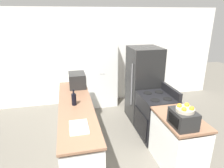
{
  "coord_description": "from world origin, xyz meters",
  "views": [
    {
      "loc": [
        -0.89,
        -1.89,
        2.44
      ],
      "look_at": [
        0.0,
        1.93,
        1.05
      ],
      "focal_mm": 32.0,
      "sensor_mm": 36.0,
      "label": 1
    }
  ],
  "objects_px": {
    "toaster_oven": "(183,119)",
    "fruit_bowl": "(185,109)",
    "microwave": "(77,80)",
    "refrigerator": "(143,84)",
    "wine_bottle": "(74,99)",
    "pantry_cabinet": "(100,71)",
    "stove": "(156,116)"
  },
  "relations": [
    {
      "from": "stove",
      "to": "toaster_oven",
      "type": "relative_size",
      "value": 2.8
    },
    {
      "from": "microwave",
      "to": "fruit_bowl",
      "type": "height_order",
      "value": "fruit_bowl"
    },
    {
      "from": "toaster_oven",
      "to": "fruit_bowl",
      "type": "distance_m",
      "value": 0.16
    },
    {
      "from": "wine_bottle",
      "to": "fruit_bowl",
      "type": "height_order",
      "value": "fruit_bowl"
    },
    {
      "from": "toaster_oven",
      "to": "fruit_bowl",
      "type": "xyz_separation_m",
      "value": [
        0.0,
        -0.02,
        0.16
      ]
    },
    {
      "from": "microwave",
      "to": "refrigerator",
      "type": "bearing_deg",
      "value": -4.33
    },
    {
      "from": "stove",
      "to": "wine_bottle",
      "type": "height_order",
      "value": "wine_bottle"
    },
    {
      "from": "pantry_cabinet",
      "to": "wine_bottle",
      "type": "height_order",
      "value": "pantry_cabinet"
    },
    {
      "from": "microwave",
      "to": "wine_bottle",
      "type": "distance_m",
      "value": 0.94
    },
    {
      "from": "pantry_cabinet",
      "to": "microwave",
      "type": "height_order",
      "value": "pantry_cabinet"
    },
    {
      "from": "fruit_bowl",
      "to": "refrigerator",
      "type": "bearing_deg",
      "value": 85.37
    },
    {
      "from": "pantry_cabinet",
      "to": "microwave",
      "type": "distance_m",
      "value": 1.11
    },
    {
      "from": "refrigerator",
      "to": "microwave",
      "type": "distance_m",
      "value": 1.53
    },
    {
      "from": "fruit_bowl",
      "to": "stove",
      "type": "bearing_deg",
      "value": 83.05
    },
    {
      "from": "pantry_cabinet",
      "to": "stove",
      "type": "bearing_deg",
      "value": -65.07
    },
    {
      "from": "stove",
      "to": "toaster_oven",
      "type": "height_order",
      "value": "toaster_oven"
    },
    {
      "from": "microwave",
      "to": "fruit_bowl",
      "type": "bearing_deg",
      "value": -56.28
    },
    {
      "from": "refrigerator",
      "to": "toaster_oven",
      "type": "relative_size",
      "value": 4.6
    },
    {
      "from": "wine_bottle",
      "to": "toaster_oven",
      "type": "bearing_deg",
      "value": -36.34
    },
    {
      "from": "pantry_cabinet",
      "to": "toaster_oven",
      "type": "relative_size",
      "value": 5.19
    },
    {
      "from": "wine_bottle",
      "to": "toaster_oven",
      "type": "xyz_separation_m",
      "value": [
        1.48,
        -1.09,
        0.01
      ]
    },
    {
      "from": "wine_bottle",
      "to": "pantry_cabinet",
      "type": "bearing_deg",
      "value": 66.46
    },
    {
      "from": "stove",
      "to": "wine_bottle",
      "type": "relative_size",
      "value": 3.59
    },
    {
      "from": "stove",
      "to": "pantry_cabinet",
      "type": "bearing_deg",
      "value": 114.93
    },
    {
      "from": "pantry_cabinet",
      "to": "refrigerator",
      "type": "xyz_separation_m",
      "value": [
        0.85,
        -1.0,
        -0.11
      ]
    },
    {
      "from": "toaster_oven",
      "to": "fruit_bowl",
      "type": "bearing_deg",
      "value": -83.17
    },
    {
      "from": "pantry_cabinet",
      "to": "stove",
      "type": "distance_m",
      "value": 2.04
    },
    {
      "from": "stove",
      "to": "refrigerator",
      "type": "xyz_separation_m",
      "value": [
        0.02,
        0.79,
        0.41
      ]
    },
    {
      "from": "refrigerator",
      "to": "fruit_bowl",
      "type": "relative_size",
      "value": 6.81
    },
    {
      "from": "wine_bottle",
      "to": "microwave",
      "type": "bearing_deg",
      "value": 82.63
    },
    {
      "from": "stove",
      "to": "refrigerator",
      "type": "relative_size",
      "value": 0.61
    },
    {
      "from": "pantry_cabinet",
      "to": "wine_bottle",
      "type": "xyz_separation_m",
      "value": [
        -0.79,
        -1.82,
        0.03
      ]
    }
  ]
}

